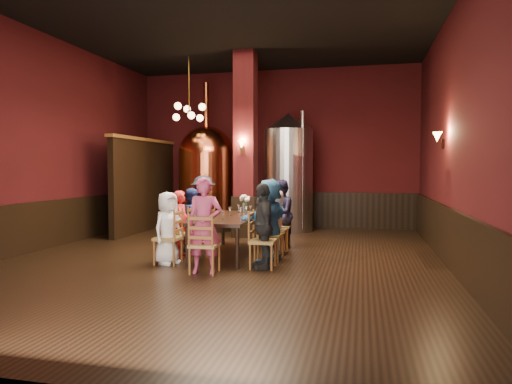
% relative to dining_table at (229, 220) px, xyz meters
% --- Properties ---
extents(room, '(10.00, 10.02, 4.50)m').
position_rel_dining_table_xyz_m(room, '(0.01, -0.40, 1.56)').
color(room, black).
rests_on(room, ground).
extents(wainscot_right, '(0.08, 9.90, 1.00)m').
position_rel_dining_table_xyz_m(wainscot_right, '(3.97, -0.40, -0.19)').
color(wainscot_right, black).
rests_on(wainscot_right, ground).
extents(wainscot_back, '(7.90, 0.08, 1.00)m').
position_rel_dining_table_xyz_m(wainscot_back, '(0.01, 4.56, -0.19)').
color(wainscot_back, black).
rests_on(wainscot_back, ground).
extents(wainscot_left, '(0.08, 9.90, 1.00)m').
position_rel_dining_table_xyz_m(wainscot_left, '(-3.95, -0.40, -0.19)').
color(wainscot_left, black).
rests_on(wainscot_left, ground).
extents(column, '(0.58, 0.58, 4.50)m').
position_rel_dining_table_xyz_m(column, '(-0.29, 2.40, 1.56)').
color(column, '#400D10').
rests_on(column, ground).
extents(partition, '(0.22, 3.50, 2.40)m').
position_rel_dining_table_xyz_m(partition, '(-3.19, 2.80, 0.51)').
color(partition, black).
rests_on(partition, ground).
extents(pendant_cluster, '(0.90, 0.90, 1.70)m').
position_rel_dining_table_xyz_m(pendant_cluster, '(-1.79, 2.50, 2.41)').
color(pendant_cluster, '#A57226').
rests_on(pendant_cluster, room).
extents(sconce_wall, '(0.20, 0.20, 0.36)m').
position_rel_dining_table_xyz_m(sconce_wall, '(3.91, 0.40, 1.51)').
color(sconce_wall, black).
rests_on(sconce_wall, room).
extents(sconce_column, '(0.20, 0.20, 0.36)m').
position_rel_dining_table_xyz_m(sconce_column, '(-0.29, 2.10, 1.51)').
color(sconce_column, black).
rests_on(sconce_column, column).
extents(dining_table, '(1.07, 2.43, 0.75)m').
position_rel_dining_table_xyz_m(dining_table, '(0.00, 0.00, 0.00)').
color(dining_table, black).
rests_on(dining_table, ground).
extents(chair_0, '(0.47, 0.47, 0.92)m').
position_rel_dining_table_xyz_m(chair_0, '(-0.82, -1.03, -0.23)').
color(chair_0, brown).
rests_on(chair_0, ground).
extents(person_0, '(0.59, 0.72, 1.27)m').
position_rel_dining_table_xyz_m(person_0, '(-0.82, -1.03, -0.05)').
color(person_0, white).
rests_on(person_0, ground).
extents(chair_1, '(0.47, 0.47, 0.92)m').
position_rel_dining_table_xyz_m(chair_1, '(-0.84, -0.36, -0.23)').
color(chair_1, brown).
rests_on(chair_1, ground).
extents(person_1, '(0.39, 0.51, 1.26)m').
position_rel_dining_table_xyz_m(person_1, '(-0.84, -0.36, -0.06)').
color(person_1, red).
rests_on(person_1, ground).
extents(chair_2, '(0.47, 0.47, 0.92)m').
position_rel_dining_table_xyz_m(chair_2, '(-0.86, 0.30, -0.23)').
color(chair_2, brown).
rests_on(chair_2, ground).
extents(person_2, '(0.48, 0.68, 1.28)m').
position_rel_dining_table_xyz_m(person_2, '(-0.86, 0.30, -0.05)').
color(person_2, navy).
rests_on(person_2, ground).
extents(chair_3, '(0.47, 0.47, 0.92)m').
position_rel_dining_table_xyz_m(chair_3, '(-0.88, 0.97, -0.23)').
color(chair_3, brown).
rests_on(chair_3, ground).
extents(person_3, '(0.60, 1.00, 1.52)m').
position_rel_dining_table_xyz_m(person_3, '(-0.88, 0.97, 0.07)').
color(person_3, black).
rests_on(person_3, ground).
extents(chair_4, '(0.47, 0.47, 0.92)m').
position_rel_dining_table_xyz_m(chair_4, '(0.88, -0.97, -0.23)').
color(chair_4, brown).
rests_on(chair_4, ground).
extents(person_4, '(0.64, 0.91, 1.43)m').
position_rel_dining_table_xyz_m(person_4, '(0.88, -0.97, 0.03)').
color(person_4, black).
rests_on(person_4, ground).
extents(chair_5, '(0.47, 0.47, 0.92)m').
position_rel_dining_table_xyz_m(chair_5, '(0.86, -0.30, -0.23)').
color(chair_5, brown).
rests_on(chair_5, ground).
extents(person_5, '(0.84, 1.46, 1.50)m').
position_rel_dining_table_xyz_m(person_5, '(0.86, -0.30, 0.06)').
color(person_5, teal).
rests_on(person_5, ground).
extents(chair_6, '(0.47, 0.47, 0.92)m').
position_rel_dining_table_xyz_m(chair_6, '(0.84, 0.36, -0.23)').
color(chair_6, brown).
rests_on(chair_6, ground).
extents(person_6, '(0.41, 0.63, 1.28)m').
position_rel_dining_table_xyz_m(person_6, '(0.84, 0.36, -0.05)').
color(person_6, white).
rests_on(person_6, ground).
extents(chair_7, '(0.47, 0.47, 0.92)m').
position_rel_dining_table_xyz_m(chair_7, '(0.82, 1.03, -0.23)').
color(chair_7, brown).
rests_on(chair_7, ground).
extents(person_7, '(0.36, 0.71, 1.44)m').
position_rel_dining_table_xyz_m(person_7, '(0.82, 1.03, 0.03)').
color(person_7, '#1B1A34').
rests_on(person_7, ground).
extents(chair_8, '(0.47, 0.47, 0.92)m').
position_rel_dining_table_xyz_m(chair_8, '(0.05, -1.55, -0.23)').
color(chair_8, brown).
rests_on(chair_8, ground).
extents(person_8, '(0.61, 0.45, 1.55)m').
position_rel_dining_table_xyz_m(person_8, '(0.05, -1.55, 0.09)').
color(person_8, '#A6375B').
rests_on(person_8, ground).
extents(copper_kettle, '(1.70, 1.70, 4.01)m').
position_rel_dining_table_xyz_m(copper_kettle, '(-1.68, 3.49, 0.77)').
color(copper_kettle, black).
rests_on(copper_kettle, ground).
extents(steel_vessel, '(1.63, 1.63, 3.14)m').
position_rel_dining_table_xyz_m(steel_vessel, '(0.57, 3.67, 0.88)').
color(steel_vessel, '#B2B2B7').
rests_on(steel_vessel, ground).
extents(rose_vase, '(0.23, 0.23, 0.38)m').
position_rel_dining_table_xyz_m(rose_vase, '(0.09, 0.84, 0.31)').
color(rose_vase, white).
rests_on(rose_vase, dining_table).
extents(wine_glass_0, '(0.07, 0.07, 0.17)m').
position_rel_dining_table_xyz_m(wine_glass_0, '(0.22, 0.47, 0.15)').
color(wine_glass_0, white).
rests_on(wine_glass_0, dining_table).
extents(wine_glass_1, '(0.07, 0.07, 0.17)m').
position_rel_dining_table_xyz_m(wine_glass_1, '(-0.01, 0.75, 0.15)').
color(wine_glass_1, white).
rests_on(wine_glass_1, dining_table).
extents(wine_glass_2, '(0.07, 0.07, 0.17)m').
position_rel_dining_table_xyz_m(wine_glass_2, '(0.19, 0.13, 0.15)').
color(wine_glass_2, white).
rests_on(wine_glass_2, dining_table).
extents(wine_glass_3, '(0.07, 0.07, 0.17)m').
position_rel_dining_table_xyz_m(wine_glass_3, '(0.27, 0.61, 0.15)').
color(wine_glass_3, white).
rests_on(wine_glass_3, dining_table).
extents(wine_glass_4, '(0.07, 0.07, 0.17)m').
position_rel_dining_table_xyz_m(wine_glass_4, '(0.04, -0.52, 0.15)').
color(wine_glass_4, white).
rests_on(wine_glass_4, dining_table).
extents(wine_glass_5, '(0.07, 0.07, 0.17)m').
position_rel_dining_table_xyz_m(wine_glass_5, '(-0.04, 0.17, 0.15)').
color(wine_glass_5, white).
rests_on(wine_glass_5, dining_table).
extents(wine_glass_6, '(0.07, 0.07, 0.17)m').
position_rel_dining_table_xyz_m(wine_glass_6, '(-0.07, -0.38, 0.15)').
color(wine_glass_6, white).
rests_on(wine_glass_6, dining_table).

